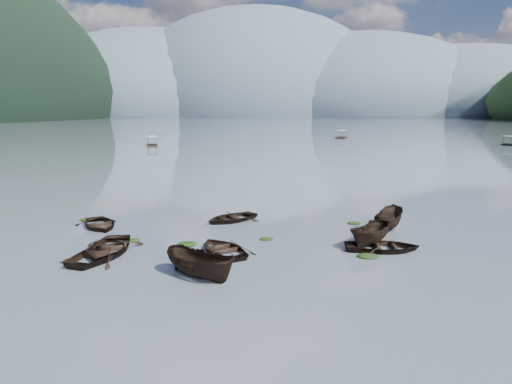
# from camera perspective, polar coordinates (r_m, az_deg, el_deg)

# --- Properties ---
(ground_plane) EXTENTS (2400.00, 2400.00, 0.00)m
(ground_plane) POSITION_cam_1_polar(r_m,az_deg,el_deg) (21.16, -2.20, -10.96)
(ground_plane) COLOR slate
(haze_mtn_a) EXTENTS (520.00, 520.00, 280.00)m
(haze_mtn_a) POSITION_cam_1_polar(r_m,az_deg,el_deg) (956.32, -12.25, 9.19)
(haze_mtn_a) COLOR #475666
(haze_mtn_a) RESTS_ON ground
(haze_mtn_b) EXTENTS (520.00, 520.00, 340.00)m
(haze_mtn_b) POSITION_cam_1_polar(r_m,az_deg,el_deg) (921.79, -0.05, 9.40)
(haze_mtn_b) COLOR #475666
(haze_mtn_b) RESTS_ON ground
(haze_mtn_c) EXTENTS (520.00, 520.00, 260.00)m
(haze_mtn_c) POSITION_cam_1_polar(r_m,az_deg,el_deg) (929.98, 12.50, 9.17)
(haze_mtn_c) COLOR #475666
(haze_mtn_c) RESTS_ON ground
(haze_mtn_d) EXTENTS (520.00, 520.00, 220.00)m
(haze_mtn_d) POSITION_cam_1_polar(r_m,az_deg,el_deg) (973.09, 23.16, 8.64)
(haze_mtn_d) COLOR #475666
(haze_mtn_d) RESTS_ON ground
(rowboat_0) EXTENTS (3.74, 4.90, 0.95)m
(rowboat_0) POSITION_cam_1_polar(r_m,az_deg,el_deg) (26.34, -17.98, -7.22)
(rowboat_0) COLOR black
(rowboat_0) RESTS_ON ground
(rowboat_1) EXTENTS (4.06, 4.90, 0.88)m
(rowboat_1) POSITION_cam_1_polar(r_m,az_deg,el_deg) (25.50, -18.74, -7.82)
(rowboat_1) COLOR black
(rowboat_1) RESTS_ON ground
(rowboat_2) EXTENTS (4.23, 3.56, 1.57)m
(rowboat_2) POSITION_cam_1_polar(r_m,az_deg,el_deg) (21.62, -6.90, -10.56)
(rowboat_2) COLOR black
(rowboat_2) RESTS_ON ground
(rowboat_3) EXTENTS (4.52, 4.82, 0.81)m
(rowboat_3) POSITION_cam_1_polar(r_m,az_deg,el_deg) (25.19, -4.12, -7.53)
(rowboat_3) COLOR black
(rowboat_3) RESTS_ON ground
(rowboat_4) EXTENTS (4.15, 2.99, 0.85)m
(rowboat_4) POSITION_cam_1_polar(r_m,az_deg,el_deg) (26.37, 15.52, -7.08)
(rowboat_4) COLOR black
(rowboat_4) RESTS_ON ground
(rowboat_5) EXTENTS (3.43, 3.96, 1.48)m
(rowboat_5) POSITION_cam_1_polar(r_m,az_deg,el_deg) (27.36, 14.06, -6.39)
(rowboat_5) COLOR black
(rowboat_5) RESTS_ON ground
(rowboat_6) EXTENTS (4.60, 4.91, 0.83)m
(rowboat_6) POSITION_cam_1_polar(r_m,az_deg,el_deg) (32.19, -18.95, -4.19)
(rowboat_6) COLOR black
(rowboat_6) RESTS_ON ground
(rowboat_7) EXTENTS (4.89, 4.90, 0.84)m
(rowboat_7) POSITION_cam_1_polar(r_m,az_deg,el_deg) (32.28, -3.13, -3.62)
(rowboat_7) COLOR black
(rowboat_7) RESTS_ON ground
(rowboat_8) EXTENTS (3.06, 4.24, 1.54)m
(rowboat_8) POSITION_cam_1_polar(r_m,az_deg,el_deg) (31.22, 16.11, -4.47)
(rowboat_8) COLOR black
(rowboat_8) RESTS_ON ground
(weed_clump_0) EXTENTS (1.14, 0.93, 0.25)m
(weed_clump_0) POSITION_cam_1_polar(r_m,az_deg,el_deg) (26.75, -8.56, -6.58)
(weed_clump_0) COLOR black
(weed_clump_0) RESTS_ON ground
(weed_clump_1) EXTENTS (0.88, 0.70, 0.19)m
(weed_clump_1) POSITION_cam_1_polar(r_m,az_deg,el_deg) (28.23, -15.14, -5.93)
(weed_clump_1) COLOR black
(weed_clump_1) RESTS_ON ground
(weed_clump_2) EXTENTS (1.35, 1.08, 0.29)m
(weed_clump_2) POSITION_cam_1_polar(r_m,az_deg,el_deg) (24.84, -8.18, -7.86)
(weed_clump_2) COLOR black
(weed_clump_2) RESTS_ON ground
(weed_clump_3) EXTENTS (0.91, 0.77, 0.20)m
(weed_clump_3) POSITION_cam_1_polar(r_m,az_deg,el_deg) (32.11, 12.13, -3.90)
(weed_clump_3) COLOR black
(weed_clump_3) RESTS_ON ground
(weed_clump_4) EXTENTS (1.13, 0.90, 0.23)m
(weed_clump_4) POSITION_cam_1_polar(r_m,az_deg,el_deg) (25.03, 13.82, -7.91)
(weed_clump_4) COLOR black
(weed_clump_4) RESTS_ON ground
(weed_clump_5) EXTENTS (1.11, 0.90, 0.23)m
(weed_clump_5) POSITION_cam_1_polar(r_m,az_deg,el_deg) (34.47, -20.35, -3.36)
(weed_clump_5) COLOR black
(weed_clump_5) RESTS_ON ground
(weed_clump_6) EXTENTS (0.85, 0.71, 0.18)m
(weed_clump_6) POSITION_cam_1_polar(r_m,az_deg,el_deg) (27.57, 1.28, -5.96)
(weed_clump_6) COLOR black
(weed_clump_6) RESTS_ON ground
(weed_clump_7) EXTENTS (0.98, 0.78, 0.21)m
(weed_clump_7) POSITION_cam_1_polar(r_m,az_deg,el_deg) (34.70, 15.75, -3.03)
(weed_clump_7) COLOR black
(weed_clump_7) RESTS_ON ground
(pontoon_left) EXTENTS (3.91, 5.97, 2.12)m
(pontoon_left) POSITION_cam_1_polar(r_m,az_deg,el_deg) (108.71, -12.85, 5.65)
(pontoon_left) COLOR black
(pontoon_left) RESTS_ON ground
(pontoon_centre) EXTENTS (4.19, 6.35, 2.25)m
(pontoon_centre) POSITION_cam_1_polar(r_m,az_deg,el_deg) (141.68, 10.61, 6.66)
(pontoon_centre) COLOR black
(pontoon_centre) RESTS_ON ground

